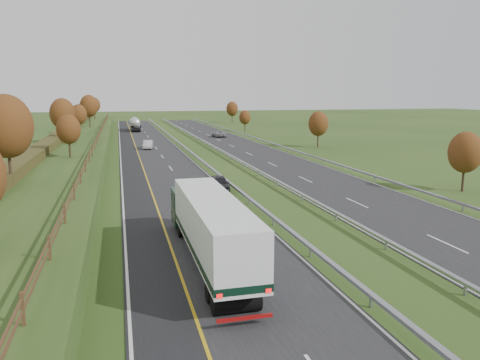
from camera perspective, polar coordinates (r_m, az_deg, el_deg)
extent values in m
plane|color=#2B4518|center=(70.77, -3.71, 2.61)|extent=(400.00, 400.00, 0.00)
cube|color=black|center=(74.68, -10.48, 2.88)|extent=(10.50, 200.00, 0.04)
cube|color=black|center=(77.57, 1.78, 3.33)|extent=(10.50, 200.00, 0.04)
cube|color=black|center=(74.51, -13.36, 2.76)|extent=(3.00, 200.00, 0.04)
cube|color=silver|center=(74.50, -14.36, 2.74)|extent=(0.15, 200.00, 0.01)
cube|color=gold|center=(74.55, -12.21, 2.83)|extent=(0.15, 200.00, 0.01)
cube|color=silver|center=(75.19, -6.64, 3.06)|extent=(0.15, 200.00, 0.01)
cube|color=silver|center=(76.32, -1.87, 3.24)|extent=(0.15, 200.00, 0.01)
cube|color=silver|center=(79.13, 5.30, 3.45)|extent=(0.15, 200.00, 0.01)
cube|color=silver|center=(27.42, -0.15, -10.04)|extent=(0.15, 4.00, 0.01)
cube|color=silver|center=(33.56, 23.89, -7.09)|extent=(0.15, 4.00, 0.01)
cube|color=silver|center=(38.63, -4.58, -3.96)|extent=(0.15, 4.00, 0.01)
cube|color=silver|center=(43.21, 14.04, -2.69)|extent=(0.15, 4.00, 0.01)
cube|color=silver|center=(50.22, -6.96, -0.64)|extent=(0.15, 4.00, 0.01)
cube|color=silver|center=(53.81, 7.97, 0.09)|extent=(0.15, 4.00, 0.01)
cube|color=silver|center=(61.96, -8.45, 1.44)|extent=(0.15, 4.00, 0.01)
cube|color=silver|center=(64.91, 3.94, 1.94)|extent=(0.15, 4.00, 0.01)
cube|color=silver|center=(73.78, -9.46, 2.85)|extent=(0.15, 4.00, 0.01)
cube|color=silver|center=(76.28, 1.09, 3.24)|extent=(0.15, 4.00, 0.01)
cube|color=silver|center=(85.65, -10.19, 3.87)|extent=(0.15, 4.00, 0.01)
cube|color=silver|center=(87.81, -1.02, 4.19)|extent=(0.15, 4.00, 0.01)
cube|color=silver|center=(97.56, -10.74, 4.64)|extent=(0.15, 4.00, 0.01)
cube|color=silver|center=(99.46, -2.65, 4.92)|extent=(0.15, 4.00, 0.01)
cube|color=silver|center=(109.48, -11.18, 5.24)|extent=(0.15, 4.00, 0.01)
cube|color=silver|center=(111.18, -3.93, 5.49)|extent=(0.15, 4.00, 0.01)
cube|color=silver|center=(121.42, -11.53, 5.73)|extent=(0.15, 4.00, 0.01)
cube|color=silver|center=(122.95, -4.97, 5.95)|extent=(0.15, 4.00, 0.01)
cube|color=silver|center=(133.37, -11.82, 6.12)|extent=(0.15, 4.00, 0.01)
cube|color=silver|center=(134.77, -5.83, 6.33)|extent=(0.15, 4.00, 0.01)
cube|color=silver|center=(145.33, -12.06, 6.45)|extent=(0.15, 4.00, 0.01)
cube|color=silver|center=(146.61, -6.55, 6.65)|extent=(0.15, 4.00, 0.01)
cube|color=silver|center=(157.30, -12.26, 6.74)|extent=(0.15, 4.00, 0.01)
cube|color=silver|center=(158.48, -7.16, 6.92)|extent=(0.15, 4.00, 0.01)
cube|color=silver|center=(169.27, -12.44, 6.98)|extent=(0.15, 4.00, 0.01)
cube|color=silver|center=(170.37, -7.69, 7.15)|extent=(0.15, 4.00, 0.01)
cube|color=#2B4518|center=(74.80, -20.50, 3.16)|extent=(12.00, 200.00, 2.00)
cube|color=#373A17|center=(74.87, -22.10, 4.26)|extent=(2.20, 180.00, 1.10)
cube|color=#422B19|center=(74.29, -17.12, 4.52)|extent=(0.08, 184.00, 0.10)
cube|color=#422B19|center=(74.25, -17.13, 4.83)|extent=(0.08, 184.00, 0.10)
cube|color=#422B19|center=(17.70, -24.98, -14.07)|extent=(0.12, 0.12, 1.20)
cube|color=#422B19|center=(23.70, -22.21, -7.65)|extent=(0.12, 0.12, 1.20)
cube|color=#422B19|center=(29.92, -20.62, -3.86)|extent=(0.12, 0.12, 1.20)
cube|color=#422B19|center=(36.23, -19.59, -1.38)|extent=(0.12, 0.12, 1.20)
cube|color=#422B19|center=(42.60, -18.86, 0.37)|extent=(0.12, 0.12, 1.20)
cube|color=#422B19|center=(49.00, -18.33, 1.66)|extent=(0.12, 0.12, 1.20)
cube|color=#422B19|center=(55.43, -17.91, 2.65)|extent=(0.12, 0.12, 1.20)
cube|color=#422B19|center=(61.87, -17.59, 3.43)|extent=(0.12, 0.12, 1.20)
cube|color=#422B19|center=(68.32, -17.32, 4.07)|extent=(0.12, 0.12, 1.20)
cube|color=#422B19|center=(74.78, -17.10, 4.60)|extent=(0.12, 0.12, 1.20)
cube|color=#422B19|center=(81.25, -16.92, 5.04)|extent=(0.12, 0.12, 1.20)
cube|color=#422B19|center=(87.72, -16.76, 5.42)|extent=(0.12, 0.12, 1.20)
cube|color=#422B19|center=(94.20, -16.62, 5.74)|extent=(0.12, 0.12, 1.20)
cube|color=#422B19|center=(100.68, -16.50, 6.03)|extent=(0.12, 0.12, 1.20)
cube|color=#422B19|center=(107.16, -16.40, 6.28)|extent=(0.12, 0.12, 1.20)
cube|color=#422B19|center=(113.64, -16.31, 6.50)|extent=(0.12, 0.12, 1.20)
cube|color=#422B19|center=(120.13, -16.22, 6.69)|extent=(0.12, 0.12, 1.20)
cube|color=#422B19|center=(126.62, -16.15, 6.87)|extent=(0.12, 0.12, 1.20)
cube|color=#422B19|center=(133.10, -16.08, 7.03)|extent=(0.12, 0.12, 1.20)
cube|color=#422B19|center=(139.59, -16.02, 7.17)|extent=(0.12, 0.12, 1.20)
cube|color=#422B19|center=(146.08, -15.96, 7.31)|extent=(0.12, 0.12, 1.20)
cube|color=#422B19|center=(152.57, -15.91, 7.43)|extent=(0.12, 0.12, 1.20)
cube|color=#422B19|center=(159.07, -15.87, 7.54)|extent=(0.12, 0.12, 1.20)
cube|color=#422B19|center=(165.56, -15.82, 7.64)|extent=(0.12, 0.12, 1.20)
cube|color=#96999E|center=(75.21, -6.16, 3.51)|extent=(0.32, 200.00, 0.18)
cube|color=#96999E|center=(22.90, 15.66, -14.11)|extent=(0.10, 0.14, 0.56)
cube|color=#96999E|center=(28.70, 8.59, -8.72)|extent=(0.10, 0.14, 0.56)
cube|color=#96999E|center=(34.94, 4.09, -5.12)|extent=(0.10, 0.14, 0.56)
cube|color=#96999E|center=(41.43, 1.01, -2.61)|extent=(0.10, 0.14, 0.56)
cube|color=#96999E|center=(48.06, -1.23, -0.78)|extent=(0.10, 0.14, 0.56)
cube|color=#96999E|center=(54.78, -2.91, 0.60)|extent=(0.10, 0.14, 0.56)
cube|color=#96999E|center=(61.56, -4.23, 1.68)|extent=(0.10, 0.14, 0.56)
cube|color=#96999E|center=(68.39, -5.29, 2.55)|extent=(0.10, 0.14, 0.56)
cube|color=#96999E|center=(75.25, -6.15, 3.25)|extent=(0.10, 0.14, 0.56)
cube|color=#96999E|center=(82.13, -6.87, 3.84)|extent=(0.10, 0.14, 0.56)
cube|color=#96999E|center=(89.03, -7.48, 4.34)|extent=(0.10, 0.14, 0.56)
cube|color=#96999E|center=(95.95, -8.01, 4.76)|extent=(0.10, 0.14, 0.56)
cube|color=#96999E|center=(102.88, -8.46, 5.13)|extent=(0.10, 0.14, 0.56)
cube|color=#96999E|center=(109.81, -8.85, 5.45)|extent=(0.10, 0.14, 0.56)
cube|color=#96999E|center=(116.76, -9.20, 5.73)|extent=(0.10, 0.14, 0.56)
cube|color=#96999E|center=(123.71, -9.52, 5.98)|extent=(0.10, 0.14, 0.56)
cube|color=#96999E|center=(130.66, -9.79, 6.21)|extent=(0.10, 0.14, 0.56)
cube|color=#96999E|center=(137.62, -10.04, 6.41)|extent=(0.10, 0.14, 0.56)
cube|color=#96999E|center=(144.58, -10.27, 6.59)|extent=(0.10, 0.14, 0.56)
cube|color=#96999E|center=(151.55, -10.47, 6.75)|extent=(0.10, 0.14, 0.56)
cube|color=#96999E|center=(158.52, -10.66, 6.90)|extent=(0.10, 0.14, 0.56)
cube|color=#96999E|center=(165.49, -10.83, 7.04)|extent=(0.10, 0.14, 0.56)
cube|color=#96999E|center=(172.47, -10.99, 7.17)|extent=(0.10, 0.14, 0.56)
cube|color=#96999E|center=(76.11, -2.35, 3.64)|extent=(0.32, 200.00, 0.18)
cube|color=#96999E|center=(25.71, 25.77, -12.01)|extent=(0.10, 0.14, 0.56)
cube|color=#96999E|center=(30.99, 17.38, -7.64)|extent=(0.10, 0.14, 0.56)
cube|color=#96999E|center=(36.84, 11.66, -4.49)|extent=(0.10, 0.14, 0.56)
cube|color=#96999E|center=(43.04, 7.57, -2.20)|extent=(0.10, 0.14, 0.56)
cube|color=#96999E|center=(49.46, 4.53, -0.49)|extent=(0.10, 0.14, 0.56)
cube|color=#96999E|center=(56.01, 2.20, 0.83)|extent=(0.10, 0.14, 0.56)
cube|color=#96999E|center=(62.66, 0.36, 1.87)|extent=(0.10, 0.14, 0.56)
cube|color=#96999E|center=(69.38, -1.12, 2.70)|extent=(0.10, 0.14, 0.56)
cube|color=#96999E|center=(76.15, -2.35, 3.39)|extent=(0.10, 0.14, 0.56)
cube|color=#96999E|center=(82.96, -3.37, 3.96)|extent=(0.10, 0.14, 0.56)
cube|color=#96999E|center=(89.80, -4.24, 4.45)|extent=(0.10, 0.14, 0.56)
cube|color=#96999E|center=(96.66, -4.99, 4.87)|extent=(0.10, 0.14, 0.56)
cube|color=#96999E|center=(103.54, -5.64, 5.23)|extent=(0.10, 0.14, 0.56)
cube|color=#96999E|center=(110.43, -6.21, 5.54)|extent=(0.10, 0.14, 0.56)
cube|color=#96999E|center=(117.34, -6.71, 5.82)|extent=(0.10, 0.14, 0.56)
cube|color=#96999E|center=(124.26, -7.16, 6.06)|extent=(0.10, 0.14, 0.56)
cube|color=#96999E|center=(131.18, -7.56, 6.28)|extent=(0.10, 0.14, 0.56)
cube|color=#96999E|center=(138.12, -7.92, 6.48)|extent=(0.10, 0.14, 0.56)
cube|color=#96999E|center=(145.06, -8.25, 6.66)|extent=(0.10, 0.14, 0.56)
cube|color=#96999E|center=(152.00, -8.54, 6.82)|extent=(0.10, 0.14, 0.56)
cube|color=#96999E|center=(158.95, -8.82, 6.97)|extent=(0.10, 0.14, 0.56)
cube|color=#96999E|center=(165.91, -9.06, 7.10)|extent=(0.10, 0.14, 0.56)
cube|color=#96999E|center=(172.86, -9.29, 7.23)|extent=(0.10, 0.14, 0.56)
cube|color=#96999E|center=(79.32, 5.82, 3.88)|extent=(0.32, 200.00, 0.18)
cube|color=#96999E|center=(43.08, 25.55, -3.14)|extent=(0.10, 0.14, 0.56)
cube|color=#96999E|center=(54.26, 16.09, 0.11)|extent=(0.10, 0.14, 0.56)
cube|color=#96999E|center=(66.52, 9.99, 2.21)|extent=(0.10, 0.14, 0.56)
cube|color=#96999E|center=(79.36, 5.81, 3.63)|extent=(0.10, 0.14, 0.56)
cube|color=#96999E|center=(92.53, 2.80, 4.64)|extent=(0.10, 0.14, 0.56)
cube|color=#96999E|center=(105.92, 0.54, 5.39)|extent=(0.10, 0.14, 0.56)
cube|color=#96999E|center=(119.44, -1.21, 5.97)|extent=(0.10, 0.14, 0.56)
cube|color=#96999E|center=(133.07, -2.61, 6.42)|extent=(0.10, 0.14, 0.56)
cube|color=#96999E|center=(146.76, -3.75, 6.79)|extent=(0.10, 0.14, 0.56)
cube|color=#96999E|center=(160.51, -4.70, 7.09)|extent=(0.10, 0.14, 0.56)
cube|color=#96999E|center=(174.30, -5.50, 7.34)|extent=(0.10, 0.14, 0.56)
cylinder|color=#2D2116|center=(43.23, -26.22, 1.30)|extent=(0.24, 0.24, 3.15)
ellipsoid|color=#512B11|center=(42.88, -26.59, 5.88)|extent=(4.20, 4.20, 5.25)
cylinder|color=#2D2116|center=(60.52, -20.05, 3.60)|extent=(0.24, 0.24, 2.16)
ellipsoid|color=#512B11|center=(60.31, -20.19, 5.84)|extent=(2.88, 2.88, 3.60)
cylinder|color=#2D2116|center=(78.57, -20.69, 5.26)|extent=(0.24, 0.24, 2.88)
ellipsoid|color=#512B11|center=(78.38, -20.84, 7.57)|extent=(3.84, 3.84, 4.80)
cylinder|color=#2D2116|center=(96.38, -18.99, 6.05)|extent=(0.24, 0.24, 2.34)
ellipsoid|color=#512B11|center=(96.24, -19.08, 7.58)|extent=(3.12, 3.12, 3.90)
cylinder|color=#2D2116|center=(114.22, -17.84, 6.90)|extent=(0.24, 0.24, 3.06)
ellipsoid|color=#512B11|center=(114.09, -17.93, 8.59)|extent=(4.08, 4.08, 5.10)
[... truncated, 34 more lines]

